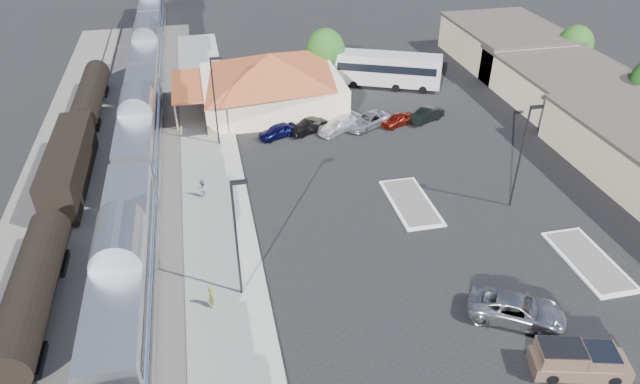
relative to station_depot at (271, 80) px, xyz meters
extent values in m
plane|color=black|center=(4.56, -24.00, -3.13)|extent=(280.00, 280.00, 0.00)
cube|color=#4C4944|center=(-16.44, -16.00, -3.07)|extent=(16.00, 100.00, 0.12)
cube|color=gray|center=(-7.44, -18.00, -3.04)|extent=(5.50, 92.00, 0.18)
cube|color=silver|center=(-13.44, -29.98, -0.08)|extent=(3.00, 20.00, 5.00)
cube|color=black|center=(-13.44, -29.98, -2.83)|extent=(2.20, 16.00, 0.60)
cube|color=silver|center=(-13.44, -8.98, -0.08)|extent=(3.00, 20.00, 5.00)
cube|color=black|center=(-13.44, -8.98, -2.83)|extent=(2.20, 16.00, 0.60)
cube|color=silver|center=(-13.44, 12.02, -0.08)|extent=(3.00, 20.00, 5.00)
cube|color=black|center=(-13.44, 12.02, -2.83)|extent=(2.20, 16.00, 0.60)
cube|color=silver|center=(-13.44, 33.02, -0.08)|extent=(3.00, 20.00, 5.00)
cube|color=black|center=(-13.44, 33.02, -2.83)|extent=(2.20, 16.00, 0.60)
cylinder|color=black|center=(-19.44, -28.97, -1.03)|extent=(2.80, 14.00, 2.80)
cube|color=black|center=(-19.44, -28.97, -2.83)|extent=(2.20, 12.00, 0.60)
cube|color=black|center=(-19.44, -12.97, -0.93)|extent=(2.80, 14.00, 3.60)
cube|color=black|center=(-19.44, -12.97, -2.83)|extent=(2.20, 12.00, 0.60)
cylinder|color=black|center=(-19.44, 3.03, -1.03)|extent=(2.80, 14.00, 2.80)
cube|color=black|center=(-19.44, 3.03, -2.83)|extent=(2.20, 12.00, 0.60)
cube|color=beige|center=(0.06, 0.00, -1.33)|extent=(15.00, 12.00, 3.60)
pyramid|color=brown|center=(0.06, 0.00, 1.77)|extent=(15.30, 12.24, 2.60)
cube|color=brown|center=(-9.04, 0.00, 0.17)|extent=(3.20, 9.60, 0.25)
cube|color=#C6B28C|center=(32.56, -6.00, -1.13)|extent=(12.00, 18.00, 4.00)
cube|color=#3F3833|center=(32.56, -6.00, 1.02)|extent=(12.40, 18.40, 0.30)
cube|color=#C6B28C|center=(32.56, 8.00, -0.88)|extent=(12.00, 16.00, 4.50)
cube|color=#3F3833|center=(32.56, 8.00, 1.52)|extent=(12.40, 16.40, 0.30)
cube|color=silver|center=(8.56, -22.00, -3.06)|extent=(3.30, 7.50, 0.15)
cube|color=#4C4944|center=(8.56, -22.00, -2.97)|extent=(2.70, 6.90, 0.10)
cube|color=silver|center=(18.56, -32.00, -3.06)|extent=(3.30, 7.50, 0.15)
cube|color=#4C4944|center=(18.56, -32.00, -2.97)|extent=(2.70, 6.90, 0.10)
cylinder|color=black|center=(-6.44, -30.00, 1.37)|extent=(0.16, 0.16, 9.00)
cube|color=black|center=(-5.94, -30.00, 5.72)|extent=(1.00, 0.25, 0.22)
cylinder|color=black|center=(-6.44, -8.00, 1.37)|extent=(0.16, 0.16, 9.00)
cube|color=black|center=(-5.94, -8.00, 5.72)|extent=(1.00, 0.25, 0.22)
cylinder|color=black|center=(16.56, -24.00, 1.37)|extent=(0.16, 0.16, 9.00)
cube|color=black|center=(17.06, -24.00, 5.72)|extent=(1.00, 0.25, 0.22)
cylinder|color=#382314|center=(38.56, 2.00, -1.86)|extent=(0.30, 0.30, 2.55)
ellipsoid|color=#214F16|center=(38.56, 2.00, 0.64)|extent=(4.41, 4.41, 4.87)
cylinder|color=#382314|center=(7.56, 6.00, -1.77)|extent=(0.30, 0.30, 2.73)
ellipsoid|color=#214F16|center=(7.56, 6.00, 0.90)|extent=(4.71, 4.71, 5.21)
cube|color=#9C7C60|center=(11.91, -40.66, -2.59)|extent=(5.75, 3.28, 0.89)
cube|color=#9C7C60|center=(11.91, -40.66, -1.90)|extent=(2.47, 2.33, 0.94)
cube|color=#9C7C60|center=(11.91, -40.66, -1.80)|extent=(2.99, 2.47, 1.08)
cylinder|color=black|center=(13.37, -41.96, -2.78)|extent=(0.76, 0.45, 0.71)
cylinder|color=black|center=(13.82, -40.24, -2.78)|extent=(0.76, 0.45, 0.71)
cylinder|color=black|center=(10.01, -41.08, -2.78)|extent=(0.76, 0.45, 0.71)
cylinder|color=black|center=(10.46, -39.36, -2.78)|extent=(0.76, 0.45, 0.71)
imported|color=#94979B|center=(10.47, -36.07, -2.29)|extent=(6.67, 5.45, 1.69)
cube|color=white|center=(14.42, 2.81, -0.86)|extent=(12.72, 7.59, 3.59)
cube|color=black|center=(14.42, 2.81, -0.43)|extent=(11.81, 7.22, 0.95)
cylinder|color=black|center=(17.99, -0.10, -2.66)|extent=(1.00, 0.67, 0.95)
cylinder|color=black|center=(18.98, 2.17, -2.66)|extent=(1.00, 0.67, 0.95)
cylinder|color=black|center=(10.44, 3.20, -2.66)|extent=(1.00, 0.67, 0.95)
cylinder|color=black|center=(11.43, 5.47, -2.66)|extent=(1.00, 0.67, 0.95)
imported|color=#A1C13C|center=(-8.43, -30.94, -2.07)|extent=(0.60, 0.74, 1.75)
imported|color=silver|center=(-8.45, -17.55, -2.10)|extent=(0.81, 0.95, 1.70)
imported|color=#0B0D3A|center=(-0.48, -7.55, -2.44)|extent=(4.40, 3.04, 1.39)
imported|color=black|center=(2.72, -7.25, -2.45)|extent=(4.37, 3.14, 1.37)
imported|color=white|center=(5.92, -7.55, -2.41)|extent=(5.36, 4.16, 1.45)
imported|color=#999CA2|center=(9.12, -7.25, -2.40)|extent=(5.78, 4.64, 1.46)
imported|color=maroon|center=(12.32, -7.55, -2.48)|extent=(4.09, 2.83, 1.29)
imported|color=black|center=(15.52, -7.25, -2.42)|extent=(4.55, 3.12, 1.42)
camera|label=1|loc=(-7.43, -59.16, 23.52)|focal=32.00mm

